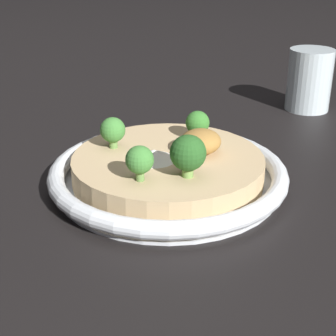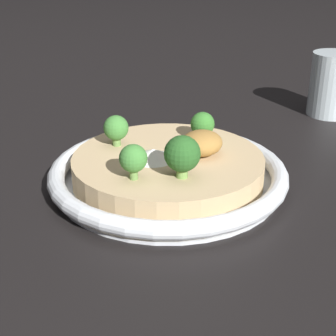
% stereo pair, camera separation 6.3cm
% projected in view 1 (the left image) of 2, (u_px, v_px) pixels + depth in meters
% --- Properties ---
extents(ground_plane, '(6.00, 6.00, 0.00)m').
position_uv_depth(ground_plane, '(168.00, 185.00, 0.64)').
color(ground_plane, black).
extents(risotto_bowl, '(0.29, 0.29, 0.04)m').
position_uv_depth(risotto_bowl, '(168.00, 172.00, 0.63)').
color(risotto_bowl, silver).
rests_on(risotto_bowl, ground_plane).
extents(cheese_sprinkle, '(0.05, 0.05, 0.01)m').
position_uv_depth(cheese_sprinkle, '(154.00, 154.00, 0.61)').
color(cheese_sprinkle, white).
rests_on(cheese_sprinkle, risotto_bowl).
extents(crispy_onion_garnish, '(0.05, 0.05, 0.03)m').
position_uv_depth(crispy_onion_garnish, '(200.00, 142.00, 0.63)').
color(crispy_onion_garnish, '#A37538').
rests_on(crispy_onion_garnish, risotto_bowl).
extents(broccoli_back_right, '(0.04, 0.04, 0.05)m').
position_uv_depth(broccoli_back_right, '(188.00, 154.00, 0.56)').
color(broccoli_back_right, '#759E4C').
rests_on(broccoli_back_right, risotto_bowl).
extents(broccoli_left, '(0.03, 0.03, 0.04)m').
position_uv_depth(broccoli_left, '(197.00, 123.00, 0.67)').
color(broccoli_left, '#759E4C').
rests_on(broccoli_left, risotto_bowl).
extents(broccoli_front_right, '(0.03, 0.03, 0.04)m').
position_uv_depth(broccoli_front_right, '(113.00, 131.00, 0.64)').
color(broccoli_front_right, '#668E47').
rests_on(broccoli_front_right, risotto_bowl).
extents(broccoli_right, '(0.03, 0.03, 0.04)m').
position_uv_depth(broccoli_right, '(140.00, 160.00, 0.55)').
color(broccoli_right, '#668E47').
rests_on(broccoli_right, risotto_bowl).
extents(drinking_glass, '(0.08, 0.08, 0.11)m').
position_uv_depth(drinking_glass, '(309.00, 80.00, 0.89)').
color(drinking_glass, silver).
rests_on(drinking_glass, ground_plane).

